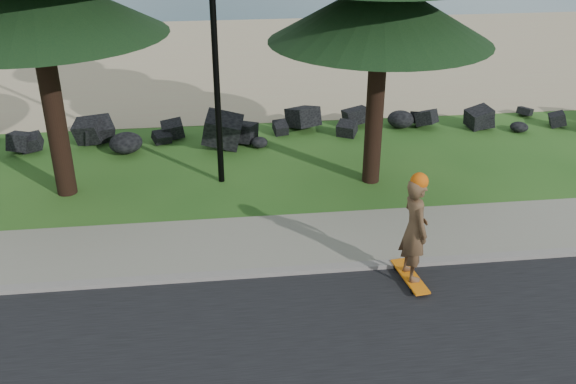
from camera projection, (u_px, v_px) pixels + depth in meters
name	position (u px, v px, depth m)	size (l,w,h in m)	color
ground	(226.00, 252.00, 12.30)	(160.00, 160.00, 0.00)	#26561A
kerb	(228.00, 275.00, 11.48)	(160.00, 0.20, 0.10)	gray
sidewalk	(226.00, 244.00, 12.46)	(160.00, 2.00, 0.08)	gray
beach_sand	(214.00, 59.00, 25.20)	(160.00, 15.00, 0.01)	tan
seawall_boulders	(219.00, 143.00, 17.28)	(60.00, 2.40, 1.10)	black
lamp_post	(212.00, 1.00, 13.32)	(0.25, 0.14, 8.14)	black
skateboarder	(415.00, 230.00, 10.93)	(0.53, 1.15, 2.10)	orange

